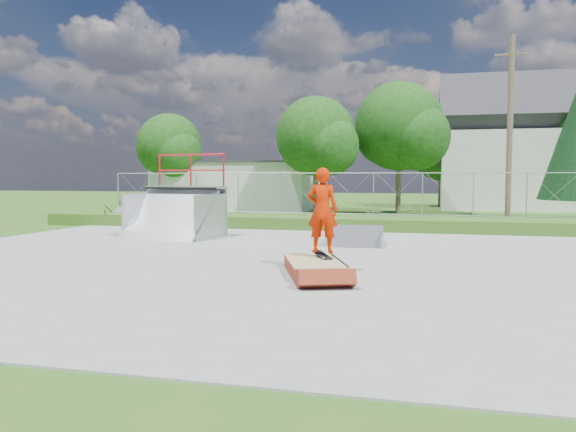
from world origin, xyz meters
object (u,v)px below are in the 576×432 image
Objects in this scene: quarter_pipe at (172,196)px; skater at (322,213)px; flat_bank_ramp at (355,237)px; grind_box at (314,267)px.

quarter_pipe is 8.54m from skater.
quarter_pipe is 1.62× the size of flat_bank_ramp.
skater reaches higher than flat_bank_ramp.
quarter_pipe is 1.57× the size of skater.
flat_bank_ramp is (6.44, -0.64, -1.21)m from quarter_pipe.
flat_bank_ramp reaches higher than grind_box.
grind_box is at bearing 74.59° from skater.
grind_box is at bearing -35.86° from quarter_pipe.
quarter_pipe is 6.58m from flat_bank_ramp.
flat_bank_ramp is 5.16m from skater.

